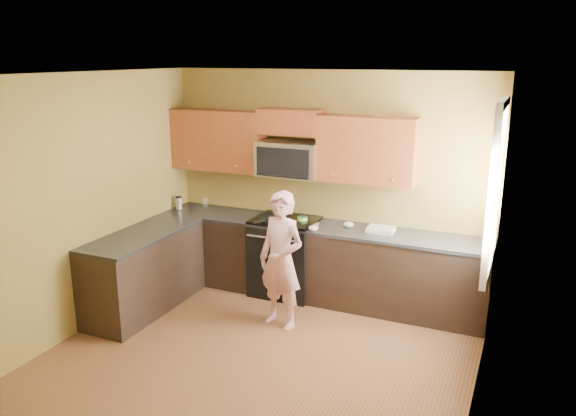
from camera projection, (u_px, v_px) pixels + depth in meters
The scene contains 25 objects.
floor at pixel (253, 363), 5.47m from camera, with size 4.00×4.00×0.00m, color brown.
ceiling at pixel (248, 75), 4.76m from camera, with size 4.00×4.00×0.00m, color white.
wall_back at pixel (326, 184), 6.88m from camera, with size 4.00×4.00×0.00m, color olive.
wall_front at pixel (94, 321), 3.34m from camera, with size 4.00×4.00×0.00m, color olive.
wall_left at pixel (79, 206), 5.89m from camera, with size 4.00×4.00×0.00m, color olive.
wall_right at pixel (483, 260), 4.34m from camera, with size 4.00×4.00×0.00m, color olive.
cabinet_back_run at pixel (316, 263), 6.85m from camera, with size 4.00×0.60×0.88m, color black.
cabinet_left_run at pixel (144, 273), 6.54m from camera, with size 0.60×1.60×0.88m, color black.
countertop_back at pixel (317, 226), 6.72m from camera, with size 4.00×0.62×0.04m, color black.
countertop_left at pixel (142, 235), 6.42m from camera, with size 0.62×1.60×0.04m, color black.
stove at pixel (285, 256), 6.98m from camera, with size 0.76×0.65×0.95m, color black, non-canonical shape.
microwave at pixel (289, 176), 6.83m from camera, with size 0.76×0.40×0.42m, color silver, non-canonical shape.
upper_cab_left at pixel (219, 169), 7.25m from camera, with size 1.22×0.33×0.75m, color brown, non-canonical shape.
upper_cab_right at pixel (366, 183), 6.50m from camera, with size 1.12×0.33×0.75m, color brown, non-canonical shape.
upper_cab_over_mw at pixel (291, 122), 6.69m from camera, with size 0.76×0.33×0.30m, color brown.
window at pixel (496, 189), 5.33m from camera, with size 0.06×1.06×1.66m, color white, non-canonical shape.
woman at pixel (281, 260), 6.06m from camera, with size 0.55×0.36×1.49m, color pink.
frying_pan at pixel (272, 220), 6.79m from camera, with size 0.29×0.50×0.07m, color black, non-canonical shape.
butter_tub at pixel (302, 222), 6.82m from camera, with size 0.12×0.12×0.09m, color yellow, non-canonical shape.
toast_slice at pixel (314, 224), 6.72m from camera, with size 0.11×0.11×0.01m, color #B27F47.
napkin_a at pixel (313, 228), 6.49m from camera, with size 0.11×0.12×0.06m, color silver.
napkin_b at pixel (349, 225), 6.61m from camera, with size 0.12×0.13×0.07m, color silver.
dish_towel at pixel (381, 229), 6.46m from camera, with size 0.30×0.24×0.05m, color white.
travel_mug at pixel (179, 209), 7.41m from camera, with size 0.08×0.08×0.17m, color silver, non-canonical shape.
glass_a at pixel (206, 202), 7.50m from camera, with size 0.07×0.07×0.12m, color silver.
Camera 1 is at (2.27, -4.34, 2.86)m, focal length 35.48 mm.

